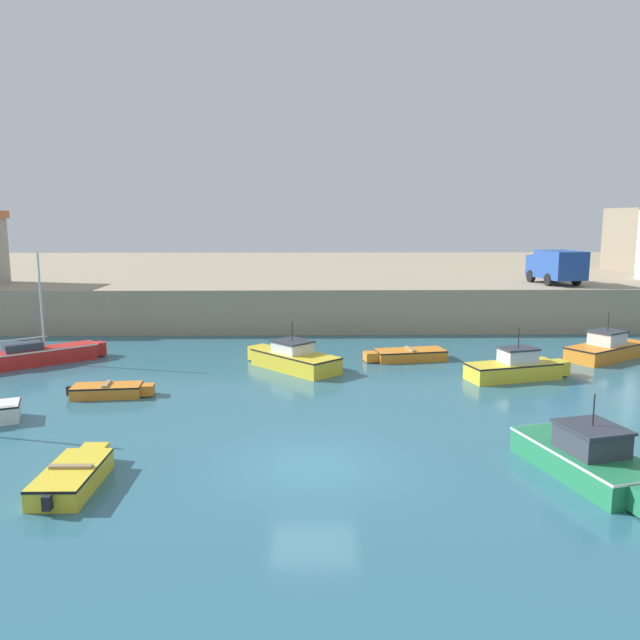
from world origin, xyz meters
TOP-DOWN VIEW (x-y plane):
  - ground_plane at (0.00, 0.00)m, footprint 200.00×200.00m
  - quay_seawall at (0.00, 40.08)m, footprint 120.00×40.00m
  - motorboat_yellow_1 at (9.08, 9.64)m, footprint 4.92×2.48m
  - motorboat_orange_2 at (14.93, 13.49)m, footprint 4.97×3.89m
  - dinghy_yellow_3 at (-6.41, -1.24)m, footprint 1.35×3.68m
  - motorboat_green_4 at (7.60, -0.93)m, footprint 2.96×5.45m
  - dinghy_orange_5 at (-8.08, 7.20)m, footprint 3.40×1.39m
  - sailboat_red_6 at (-13.31, 12.79)m, footprint 5.45×4.56m
  - dinghy_orange_7 at (4.84, 13.39)m, footprint 4.23×1.98m
  - motorboat_yellow_9 at (-0.87, 11.69)m, footprint 4.62×4.83m
  - truck_on_quay at (16.06, 23.28)m, footprint 2.67×4.54m

SIDE VIEW (x-z plane):
  - ground_plane at x=0.00m, z-range 0.00..0.00m
  - dinghy_orange_5 at x=-8.08m, z-range -0.01..0.55m
  - dinghy_orange_7 at x=4.84m, z-range -0.01..0.59m
  - dinghy_yellow_3 at x=-6.41m, z-range -0.01..0.64m
  - sailboat_red_6 at x=-13.31m, z-range -2.24..3.21m
  - motorboat_yellow_1 at x=9.08m, z-range -0.64..1.67m
  - motorboat_yellow_9 at x=-0.87m, z-range -0.61..1.65m
  - motorboat_orange_2 at x=14.93m, z-range -0.65..1.69m
  - motorboat_green_4 at x=7.60m, z-range -0.66..1.73m
  - quay_seawall at x=0.00m, z-range 0.00..2.75m
  - truck_on_quay at x=16.06m, z-range 2.86..5.06m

